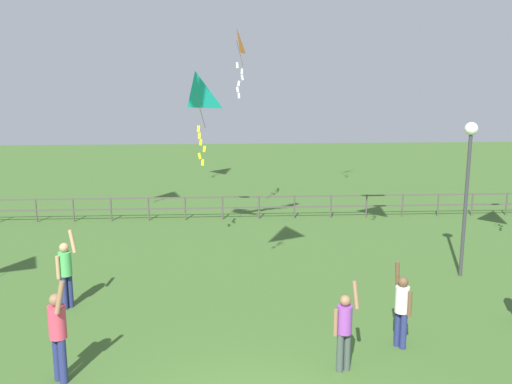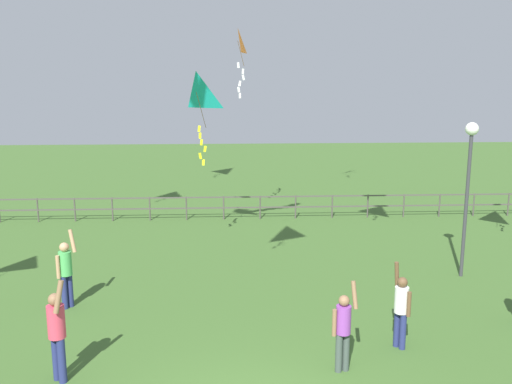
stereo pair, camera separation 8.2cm
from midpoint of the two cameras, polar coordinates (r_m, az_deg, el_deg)
lamppost at (r=16.73m, az=20.84°, el=2.48°), size 0.36×0.36×4.41m
person_2 at (r=12.42m, az=14.63°, el=-11.12°), size 0.30×0.47×1.84m
person_3 at (r=11.37m, az=-19.26°, el=-13.00°), size 0.46×0.49×2.05m
person_4 at (r=14.73m, az=-18.49°, el=-7.44°), size 0.47×0.44×1.97m
person_5 at (r=11.28m, az=9.01°, el=-13.30°), size 0.50×0.29×1.83m
kite_4 at (r=18.00m, az=-5.88°, el=9.66°), size 1.10×0.98×2.95m
kite_6 at (r=21.32m, az=-1.72°, el=14.66°), size 0.47×0.86×2.53m
waterfront_railing at (r=22.61m, az=-3.04°, el=-1.24°), size 36.02×0.06×0.95m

